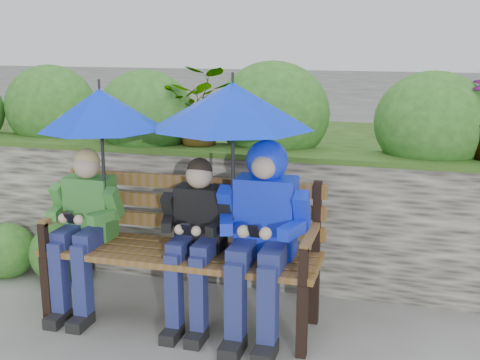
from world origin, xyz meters
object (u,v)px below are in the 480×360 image
(boy_middle, at_px, (196,233))
(umbrella_left, at_px, (100,109))
(umbrella_right, at_px, (233,105))
(boy_left, at_px, (84,222))
(boy_right, at_px, (262,223))
(park_bench, at_px, (184,240))

(boy_middle, bearing_deg, umbrella_left, 177.28)
(boy_middle, relative_size, umbrella_left, 1.26)
(boy_middle, distance_m, umbrella_right, 0.86)
(umbrella_left, bearing_deg, umbrella_right, -1.79)
(boy_left, distance_m, umbrella_right, 1.33)
(umbrella_right, bearing_deg, boy_right, -0.84)
(boy_left, bearing_deg, park_bench, 6.99)
(boy_left, height_order, boy_right, boy_right)
(boy_left, relative_size, umbrella_right, 1.13)
(umbrella_right, bearing_deg, boy_middle, -179.34)
(boy_right, distance_m, umbrella_left, 1.28)
(boy_right, bearing_deg, park_bench, 171.54)
(umbrella_right, bearing_deg, boy_left, -179.73)
(boy_left, distance_m, boy_right, 1.24)
(boy_right, xyz_separation_m, umbrella_right, (-0.19, 0.00, 0.72))
(boy_middle, bearing_deg, park_bench, 144.66)
(boy_left, bearing_deg, boy_right, 0.10)
(park_bench, relative_size, umbrella_left, 2.09)
(boy_right, bearing_deg, umbrella_right, 179.16)
(umbrella_left, bearing_deg, park_bench, 5.47)
(park_bench, bearing_deg, boy_right, -8.46)
(boy_middle, distance_m, boy_right, 0.45)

